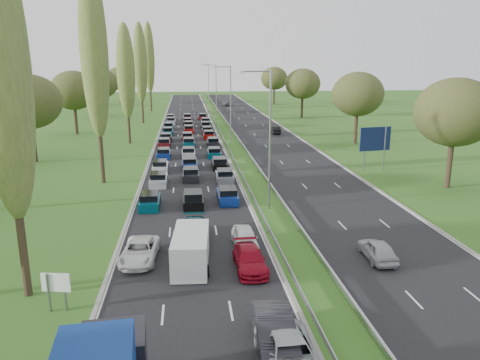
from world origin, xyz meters
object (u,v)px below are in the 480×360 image
white_van_rear (191,248)px  info_sign (56,287)px  near_car_2 (140,251)px  direction_sign (375,141)px

white_van_rear → info_sign: (-6.94, -5.01, 0.25)m
near_car_2 → direction_sign: (25.16, 23.21, 2.90)m
info_sign → direction_sign: bearing=45.3°
near_car_2 → white_van_rear: bearing=-10.8°
white_van_rear → info_sign: 8.56m
near_car_2 → direction_sign: direction_sign is taller
white_van_rear → direction_sign: direction_sign is taller
white_van_rear → direction_sign: bearing=52.1°
white_van_rear → direction_sign: 32.65m
near_car_2 → white_van_rear: white_van_rear is taller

